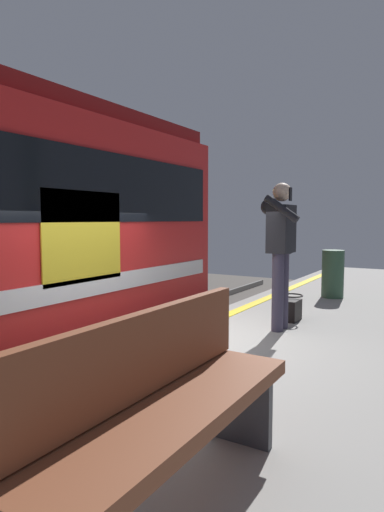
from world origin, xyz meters
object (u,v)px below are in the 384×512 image
(handbag, at_px, (292,309))
(passenger, at_px, (281,243))
(bench, at_px, (164,401))
(trash_bin, at_px, (333,274))

(handbag, bearing_deg, passenger, 1.86)
(passenger, distance_m, bench, 3.49)
(trash_bin, bearing_deg, passenger, -0.66)
(bench, bearing_deg, trash_bin, -174.01)
(passenger, xyz_separation_m, handbag, (-0.52, -0.02, -0.89))
(bench, bearing_deg, passenger, -169.08)
(handbag, relative_size, trash_bin, 0.43)
(trash_bin, bearing_deg, handbag, -1.32)
(passenger, height_order, trash_bin, passenger)
(passenger, height_order, bench, passenger)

